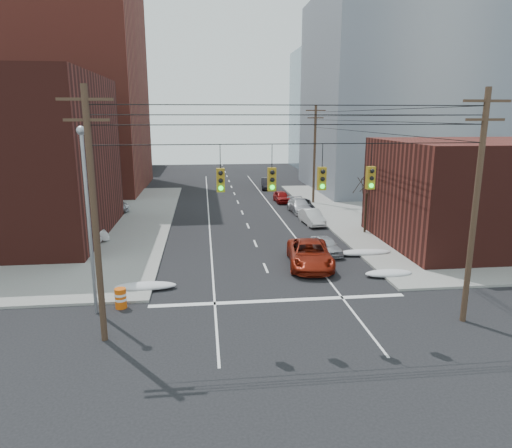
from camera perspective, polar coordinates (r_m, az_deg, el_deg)
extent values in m
plane|color=black|center=(19.39, 6.25, -16.92)|extent=(160.00, 160.00, 0.00)
cube|color=gray|center=(54.09, 28.42, 1.38)|extent=(40.00, 40.00, 0.15)
cube|color=maroon|center=(67.58, -24.97, 16.56)|extent=(24.00, 20.00, 30.00)
cube|color=#451914|center=(93.05, -20.66, 10.14)|extent=(22.00, 18.00, 12.00)
cube|color=gray|center=(65.71, 17.25, 15.12)|extent=(22.00, 20.00, 25.00)
cube|color=gray|center=(90.73, 11.66, 13.81)|extent=(20.00, 18.00, 22.00)
cube|color=#451914|center=(39.47, 27.29, 3.45)|extent=(16.00, 12.00, 8.00)
cylinder|color=#473323|center=(20.30, -19.49, 0.48)|extent=(0.28, 0.28, 11.00)
cube|color=#473323|center=(19.86, -20.60, 14.40)|extent=(2.20, 0.12, 0.12)
cube|color=#473323|center=(19.85, -20.41, 12.10)|extent=(1.80, 0.12, 0.12)
cylinder|color=#473323|center=(23.35, 25.69, 1.52)|extent=(0.28, 0.28, 11.00)
cube|color=#473323|center=(22.97, 26.94, 13.56)|extent=(2.20, 0.12, 0.12)
cube|color=#473323|center=(22.96, 26.73, 11.58)|extent=(1.80, 0.12, 0.12)
cylinder|color=#473323|center=(52.00, 7.32, 8.50)|extent=(0.28, 0.28, 11.00)
cube|color=#473323|center=(51.83, 7.48, 13.91)|extent=(2.20, 0.12, 0.12)
cube|color=#473323|center=(51.83, 7.46, 13.02)|extent=(1.80, 0.12, 0.12)
cylinder|color=black|center=(19.74, 4.94, 9.95)|extent=(17.00, 0.04, 0.04)
cylinder|color=black|center=(19.40, -4.50, 8.42)|extent=(0.03, 0.03, 1.00)
cube|color=olive|center=(19.51, -4.45, 5.49)|extent=(0.35, 0.30, 1.00)
sphere|color=black|center=(19.30, -4.44, 6.37)|extent=(0.20, 0.20, 0.20)
sphere|color=black|center=(19.34, -4.43, 5.42)|extent=(0.20, 0.20, 0.20)
sphere|color=#0CE526|center=(19.38, -4.41, 4.49)|extent=(0.20, 0.20, 0.20)
cylinder|color=black|center=(19.60, 2.01, 8.50)|extent=(0.03, 0.03, 1.00)
cube|color=olive|center=(19.71, 1.99, 5.60)|extent=(0.35, 0.30, 1.00)
sphere|color=black|center=(19.50, 2.07, 6.47)|extent=(0.20, 0.20, 0.20)
sphere|color=black|center=(19.54, 2.06, 5.54)|extent=(0.20, 0.20, 0.20)
sphere|color=#0CE526|center=(19.59, 2.05, 4.61)|extent=(0.20, 0.20, 0.20)
cylinder|color=black|center=(20.05, 8.31, 8.48)|extent=(0.03, 0.03, 1.00)
cube|color=olive|center=(20.15, 8.22, 5.65)|extent=(0.35, 0.30, 1.00)
sphere|color=black|center=(19.95, 8.37, 6.49)|extent=(0.20, 0.20, 0.20)
sphere|color=black|center=(19.99, 8.34, 5.58)|extent=(0.20, 0.20, 0.20)
sphere|color=#0CE526|center=(20.04, 8.31, 4.67)|extent=(0.20, 0.20, 0.20)
cylinder|color=black|center=(20.72, 14.27, 8.37)|extent=(0.03, 0.03, 1.00)
cube|color=olive|center=(20.82, 14.11, 5.63)|extent=(0.35, 0.30, 1.00)
sphere|color=black|center=(20.63, 14.32, 6.44)|extent=(0.20, 0.20, 0.20)
sphere|color=black|center=(20.66, 14.27, 5.56)|extent=(0.20, 0.20, 0.20)
sphere|color=#0CE526|center=(20.71, 14.22, 4.68)|extent=(0.20, 0.20, 0.20)
cylinder|color=gray|center=(23.59, -20.11, -0.35)|extent=(0.18, 0.18, 9.00)
sphere|color=gray|center=(23.01, -21.03, 10.85)|extent=(0.44, 0.44, 0.44)
cylinder|color=black|center=(39.56, 13.53, 1.27)|extent=(0.20, 0.20, 3.50)
cylinder|color=black|center=(39.40, 14.18, 4.62)|extent=(0.27, 0.82, 1.19)
cylinder|color=black|center=(39.76, 13.74, 4.84)|extent=(1.17, 0.54, 1.38)
cylinder|color=black|center=(39.69, 12.78, 4.93)|extent=(1.44, 1.00, 1.48)
cylinder|color=black|center=(39.08, 13.14, 4.61)|extent=(0.17, 0.84, 1.19)
cylinder|color=black|center=(38.61, 13.31, 4.62)|extent=(0.82, 0.99, 1.40)
cylinder|color=black|center=(38.38, 14.25, 4.57)|extent=(1.74, 0.21, 1.43)
cylinder|color=black|center=(39.07, 14.29, 4.54)|extent=(0.48, 0.73, 1.20)
ellipsoid|color=silver|center=(27.27, -13.62, -7.55)|extent=(3.50, 1.08, 0.42)
ellipsoid|color=silver|center=(29.75, 16.24, -5.94)|extent=(3.00, 1.08, 0.42)
ellipsoid|color=silver|center=(33.73, 13.33, -3.49)|extent=(4.00, 1.08, 0.42)
imported|color=maroon|center=(30.56, 6.73, -3.75)|extent=(3.44, 6.25, 1.66)
imported|color=#B9BABE|center=(33.50, 8.75, -2.66)|extent=(1.93, 3.81, 1.24)
imported|color=silver|center=(42.40, 7.00, 0.86)|extent=(1.79, 4.29, 1.38)
imported|color=black|center=(48.24, 5.88, 2.34)|extent=(2.51, 4.74, 1.27)
imported|color=#B6B5BB|center=(47.47, 5.50, 2.23)|extent=(2.22, 4.86, 1.38)
imported|color=maroon|center=(53.18, 3.22, 3.43)|extent=(1.70, 3.91, 1.31)
imported|color=black|center=(63.22, 1.40, 5.09)|extent=(1.96, 4.60, 1.48)
imported|color=silver|center=(37.76, -21.06, -1.28)|extent=(4.28, 2.73, 1.33)
imported|color=#AAAAAF|center=(49.08, -18.41, 2.17)|extent=(5.17, 2.59, 1.41)
imported|color=black|center=(43.76, -27.77, -0.05)|extent=(4.51, 1.88, 1.30)
imported|color=silver|center=(49.71, -25.14, 1.72)|extent=(4.26, 2.06, 1.40)
cylinder|color=#DA530B|center=(25.00, -16.56, -8.89)|extent=(0.74, 0.74, 1.07)
cylinder|color=white|center=(24.92, -16.59, -8.44)|extent=(0.75, 0.75, 0.13)
cylinder|color=white|center=(25.02, -16.55, -9.00)|extent=(0.75, 0.75, 0.13)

